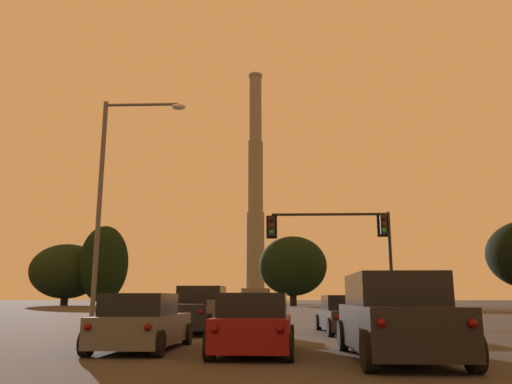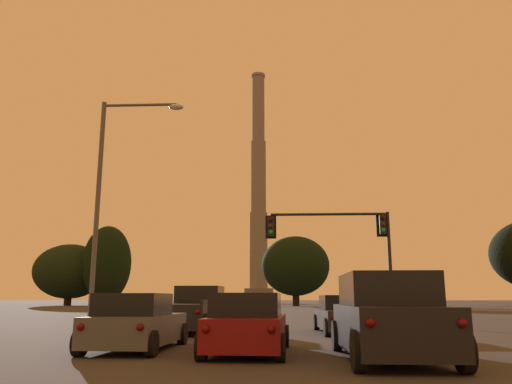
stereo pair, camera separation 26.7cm
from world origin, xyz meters
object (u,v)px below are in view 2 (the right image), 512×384
sedan_right_lane_front (344,315)px  pickup_truck_left_lane_front (193,311)px  street_lamp (111,187)px  smokestack (258,209)px  hatchback_center_lane_second (248,325)px  suv_right_lane_second (388,318)px  hatchback_left_lane_second (137,324)px  traffic_light_overhead_right (346,237)px

sedan_right_lane_front → pickup_truck_left_lane_front: 5.97m
street_lamp → smokestack: size_ratio=0.16×
hatchback_center_lane_second → suv_right_lane_second: bearing=-16.7°
street_lamp → hatchback_left_lane_second: bearing=-64.6°
suv_right_lane_second → street_lamp: street_lamp is taller
sedan_right_lane_front → pickup_truck_left_lane_front: (-5.95, 0.39, 0.14)m
suv_right_lane_second → hatchback_center_lane_second: 3.34m
hatchback_left_lane_second → traffic_light_overhead_right: traffic_light_overhead_right is taller
hatchback_left_lane_second → pickup_truck_left_lane_front: (0.25, 7.07, 0.14)m
hatchback_left_lane_second → pickup_truck_left_lane_front: pickup_truck_left_lane_front is taller
pickup_truck_left_lane_front → hatchback_center_lane_second: bearing=-68.5°
suv_right_lane_second → hatchback_left_lane_second: suv_right_lane_second is taller
hatchback_center_lane_second → street_lamp: street_lamp is taller
hatchback_center_lane_second → pickup_truck_left_lane_front: size_ratio=0.75×
traffic_light_overhead_right → hatchback_left_lane_second: bearing=-119.1°
suv_right_lane_second → pickup_truck_left_lane_front: suv_right_lane_second is taller
traffic_light_overhead_right → pickup_truck_left_lane_front: bearing=-139.5°
hatchback_left_lane_second → suv_right_lane_second: bearing=-14.9°
hatchback_center_lane_second → hatchback_left_lane_second: 3.04m
sedan_right_lane_front → pickup_truck_left_lane_front: bearing=174.7°
suv_right_lane_second → sedan_right_lane_front: 8.51m
pickup_truck_left_lane_front → street_lamp: size_ratio=0.57×
sedan_right_lane_front → traffic_light_overhead_right: size_ratio=0.71×
street_lamp → smokestack: (2.05, 103.76, 17.52)m
hatchback_left_lane_second → smokestack: (-1.35, 110.90, 22.80)m
pickup_truck_left_lane_front → smokestack: bearing=93.3°
suv_right_lane_second → smokestack: (-7.46, 112.72, 22.57)m
pickup_truck_left_lane_front → street_lamp: 6.31m
suv_right_lane_second → traffic_light_overhead_right: bearing=86.2°
hatchback_center_lane_second → street_lamp: bearing=131.2°
suv_right_lane_second → street_lamp: 14.00m
hatchback_center_lane_second → street_lamp: size_ratio=0.43×
street_lamp → pickup_truck_left_lane_front: bearing=-1.1°
hatchback_left_lane_second → smokestack: 113.23m
sedan_right_lane_front → street_lamp: size_ratio=0.49×
sedan_right_lane_front → hatchback_center_lane_second: bearing=-115.2°
sedan_right_lane_front → hatchback_left_lane_second: (-6.21, -6.69, -0.00)m
hatchback_left_lane_second → sedan_right_lane_front: bearing=48.8°
sedan_right_lane_front → pickup_truck_left_lane_front: size_ratio=0.85×
hatchback_left_lane_second → street_lamp: street_lamp is taller
sedan_right_lane_front → suv_right_lane_second: bearing=-92.3°
hatchback_left_lane_second → traffic_light_overhead_right: bearing=62.5°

